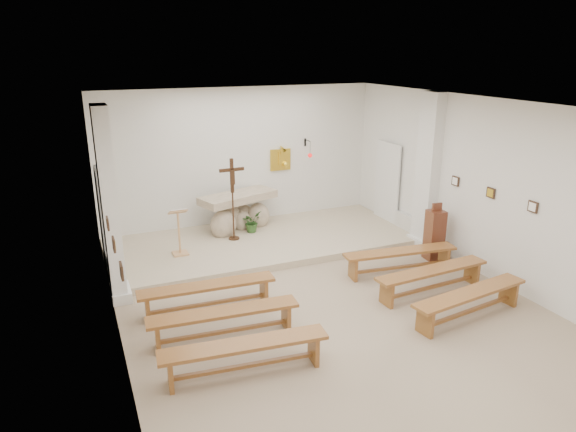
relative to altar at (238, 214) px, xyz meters
name	(u,v)px	position (x,y,z in m)	size (l,w,h in m)	color
ground	(334,312)	(0.31, -4.39, -0.52)	(7.00, 10.00, 0.00)	tan
wall_left	(113,247)	(-3.18, -4.39, 1.23)	(0.02, 10.00, 3.50)	white
wall_right	(500,194)	(3.80, -4.39, 1.23)	(0.02, 10.00, 3.50)	white
wall_back	(241,159)	(0.31, 0.60, 1.23)	(7.00, 0.02, 3.50)	white
ceiling	(340,108)	(0.31, -4.39, 2.97)	(7.00, 10.00, 0.02)	silver
sanctuary_platform	(263,242)	(0.31, -0.89, -0.45)	(6.98, 3.00, 0.15)	#B9AB8E
pilaster_left	(110,207)	(-3.06, -2.39, 1.23)	(0.26, 0.55, 3.50)	white
pilaster_right	(428,172)	(3.68, -2.39, 1.23)	(0.26, 0.55, 3.50)	white
gold_wall_relief	(280,160)	(1.36, 0.57, 1.13)	(0.55, 0.04, 0.55)	yellow
sanctuary_lamp	(309,153)	(2.06, 0.31, 1.28)	(0.11, 0.36, 0.44)	black
station_frame_left_front	(122,271)	(-3.16, -5.19, 1.20)	(0.03, 0.20, 0.20)	#382518
station_frame_left_mid	(114,244)	(-3.16, -4.19, 1.20)	(0.03, 0.20, 0.20)	#382518
station_frame_left_rear	(108,223)	(-3.16, -3.19, 1.20)	(0.03, 0.20, 0.20)	#382518
station_frame_right_front	(533,207)	(3.78, -5.19, 1.20)	(0.03, 0.20, 0.20)	#382518
station_frame_right_mid	(491,193)	(3.78, -4.19, 1.20)	(0.03, 0.20, 0.20)	#382518
station_frame_right_rear	(455,181)	(3.78, -3.19, 1.20)	(0.03, 0.20, 0.20)	#382518
radiator_left	(111,271)	(-3.12, -1.69, -0.25)	(0.10, 0.85, 0.52)	silver
radiator_right	(406,225)	(3.74, -1.69, -0.25)	(0.10, 0.85, 0.52)	silver
altar	(238,214)	(0.00, 0.00, 0.00)	(2.03, 1.29, 0.98)	beige
lectern	(179,231)	(-1.65, -1.09, 0.15)	(0.38, 0.33, 1.06)	tan
crucifix_stand	(233,193)	(-0.31, -0.65, 0.72)	(0.57, 0.25, 1.90)	#3A2312
potted_plant	(252,222)	(0.23, -0.34, -0.12)	(0.45, 0.39, 0.50)	#2D5622
donation_pedestal	(434,235)	(3.41, -3.14, 0.03)	(0.37, 0.37, 1.27)	brown
bench_left_front	(207,291)	(-1.68, -3.48, -0.15)	(2.38, 0.51, 0.50)	olive
bench_right_front	(400,256)	(2.30, -3.48, -0.15)	(2.39, 0.67, 0.50)	olive
bench_left_second	(224,318)	(-1.68, -4.49, -0.15)	(2.39, 0.57, 0.50)	olive
bench_right_second	(432,275)	(2.30, -4.49, -0.15)	(2.38, 0.52, 0.50)	olive
bench_left_third	(244,351)	(-1.68, -5.49, -0.15)	(2.39, 0.62, 0.50)	olive
bench_right_third	(470,298)	(2.30, -5.49, -0.15)	(2.39, 0.68, 0.50)	olive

